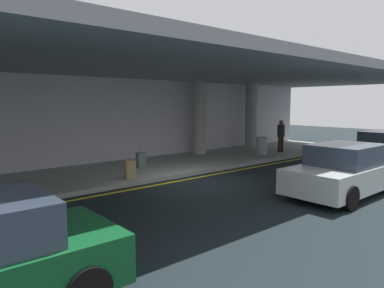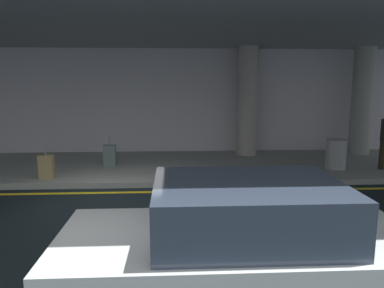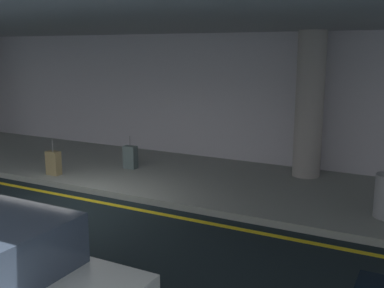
{
  "view_description": "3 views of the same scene",
  "coord_description": "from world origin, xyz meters",
  "px_view_note": "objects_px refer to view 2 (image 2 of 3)",
  "views": [
    {
      "loc": [
        -7.81,
        -8.82,
        2.71
      ],
      "look_at": [
        1.97,
        2.66,
        0.95
      ],
      "focal_mm": 32.88,
      "sensor_mm": 36.0,
      "label": 1
    },
    {
      "loc": [
        1.47,
        -7.88,
        2.59
      ],
      "look_at": [
        1.96,
        1.39,
        1.04
      ],
      "focal_mm": 34.12,
      "sensor_mm": 36.0,
      "label": 2
    },
    {
      "loc": [
        6.75,
        -7.04,
        3.34
      ],
      "look_at": [
        1.62,
        2.68,
        1.07
      ],
      "focal_mm": 43.09,
      "sensor_mm": 36.0,
      "label": 3
    }
  ],
  "objects_px": {
    "suitcase_upright_primary": "(46,167)",
    "car_silver": "(240,248)",
    "support_column_right_mid": "(362,101)",
    "support_column_center": "(247,102)",
    "trash_bin_steel": "(336,154)",
    "suitcase_upright_secondary": "(110,155)"
  },
  "relations": [
    {
      "from": "support_column_center",
      "to": "trash_bin_steel",
      "type": "relative_size",
      "value": 4.29
    },
    {
      "from": "car_silver",
      "to": "suitcase_upright_secondary",
      "type": "distance_m",
      "value": 7.42
    },
    {
      "from": "support_column_center",
      "to": "car_silver",
      "type": "height_order",
      "value": "support_column_center"
    },
    {
      "from": "support_column_right_mid",
      "to": "car_silver",
      "type": "xyz_separation_m",
      "value": [
        -5.77,
        -8.42,
        -1.26
      ]
    },
    {
      "from": "support_column_center",
      "to": "car_silver",
      "type": "xyz_separation_m",
      "value": [
        -1.77,
        -8.42,
        -1.26
      ]
    },
    {
      "from": "suitcase_upright_primary",
      "to": "support_column_center",
      "type": "bearing_deg",
      "value": 10.06
    },
    {
      "from": "suitcase_upright_primary",
      "to": "trash_bin_steel",
      "type": "bearing_deg",
      "value": -11.82
    },
    {
      "from": "support_column_center",
      "to": "support_column_right_mid",
      "type": "bearing_deg",
      "value": 0.0
    },
    {
      "from": "support_column_center",
      "to": "support_column_right_mid",
      "type": "height_order",
      "value": "same"
    },
    {
      "from": "support_column_center",
      "to": "suitcase_upright_secondary",
      "type": "xyz_separation_m",
      "value": [
        -4.43,
        -1.5,
        -1.51
      ]
    },
    {
      "from": "suitcase_upright_primary",
      "to": "suitcase_upright_secondary",
      "type": "relative_size",
      "value": 1.0
    },
    {
      "from": "suitcase_upright_primary",
      "to": "car_silver",
      "type": "bearing_deg",
      "value": -70.51
    },
    {
      "from": "support_column_right_mid",
      "to": "suitcase_upright_secondary",
      "type": "xyz_separation_m",
      "value": [
        -8.43,
        -1.5,
        -1.51
      ]
    },
    {
      "from": "suitcase_upright_secondary",
      "to": "trash_bin_steel",
      "type": "distance_m",
      "value": 6.64
    },
    {
      "from": "suitcase_upright_secondary",
      "to": "suitcase_upright_primary",
      "type": "bearing_deg",
      "value": -140.59
    },
    {
      "from": "suitcase_upright_primary",
      "to": "trash_bin_steel",
      "type": "xyz_separation_m",
      "value": [
        7.97,
        0.72,
        0.11
      ]
    },
    {
      "from": "car_silver",
      "to": "suitcase_upright_secondary",
      "type": "xyz_separation_m",
      "value": [
        -2.66,
        6.92,
        -0.25
      ]
    },
    {
      "from": "suitcase_upright_secondary",
      "to": "trash_bin_steel",
      "type": "relative_size",
      "value": 1.06
    },
    {
      "from": "support_column_center",
      "to": "suitcase_upright_secondary",
      "type": "distance_m",
      "value": 4.91
    },
    {
      "from": "support_column_right_mid",
      "to": "car_silver",
      "type": "relative_size",
      "value": 0.89
    },
    {
      "from": "support_column_center",
      "to": "trash_bin_steel",
      "type": "bearing_deg",
      "value": -46.03
    },
    {
      "from": "car_silver",
      "to": "trash_bin_steel",
      "type": "xyz_separation_m",
      "value": [
        3.94,
        6.18,
        -0.14
      ]
    }
  ]
}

